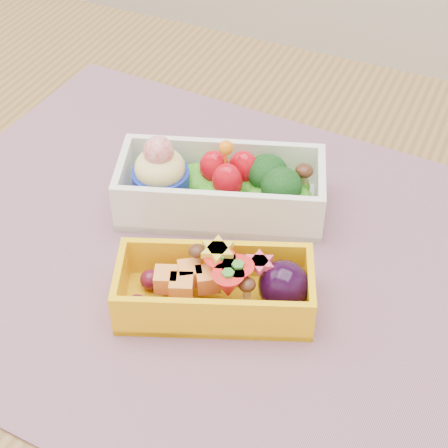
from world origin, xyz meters
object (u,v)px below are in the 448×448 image
at_px(table, 202,327).
at_px(bento_yellow, 219,287).
at_px(bento_white, 220,186).
at_px(placemat, 214,256).

relative_size(table, bento_yellow, 6.78).
bearing_deg(bento_white, placemat, -89.20).
xyz_separation_m(table, bento_yellow, (0.04, -0.05, 0.13)).
distance_m(table, bento_yellow, 0.14).
bearing_deg(bento_white, bento_yellow, -84.94).
relative_size(placemat, bento_white, 2.81).
height_order(placemat, bento_white, bento_white).
distance_m(bento_white, bento_yellow, 0.13).
distance_m(table, placemat, 0.10).
distance_m(placemat, bento_yellow, 0.07).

